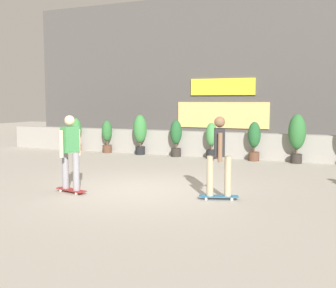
{
  "coord_description": "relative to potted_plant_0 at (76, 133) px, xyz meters",
  "views": [
    {
      "loc": [
        4.15,
        -8.32,
        2.01
      ],
      "look_at": [
        0.0,
        1.5,
        0.9
      ],
      "focal_mm": 44.51,
      "sensor_mm": 36.0,
      "label": 1
    }
  ],
  "objects": [
    {
      "name": "skater_mid_plaza",
      "position": [
        7.57,
        -5.78,
        0.2
      ],
      "size": [
        0.82,
        0.53,
        1.7
      ],
      "color": "#266699",
      "rests_on": "ground"
    },
    {
      "name": "potted_plant_0",
      "position": [
        0.0,
        0.0,
        0.0
      ],
      "size": [
        0.42,
        0.42,
        1.32
      ],
      "color": "brown",
      "rests_on": "ground"
    },
    {
      "name": "potted_plant_5",
      "position": [
        7.13,
        -0.0,
        -0.0
      ],
      "size": [
        0.42,
        0.42,
        1.31
      ],
      "color": "brown",
      "rests_on": "ground"
    },
    {
      "name": "potted_plant_4",
      "position": [
        5.64,
        -0.0,
        -0.05
      ],
      "size": [
        0.39,
        0.39,
        1.25
      ],
      "color": "black",
      "rests_on": "ground"
    },
    {
      "name": "potted_plant_1",
      "position": [
        1.43,
        -0.0,
        -0.06
      ],
      "size": [
        0.39,
        0.39,
        1.25
      ],
      "color": "brown",
      "rests_on": "ground"
    },
    {
      "name": "skater_by_wall_left",
      "position": [
        4.41,
        -6.43,
        0.2
      ],
      "size": [
        0.82,
        0.55,
        1.7
      ],
      "color": "maroon",
      "rests_on": "ground"
    },
    {
      "name": "potted_plant_2",
      "position": [
        2.86,
        -0.0,
        0.13
      ],
      "size": [
        0.51,
        0.51,
        1.49
      ],
      "color": "black",
      "rests_on": "ground"
    },
    {
      "name": "planter_wall",
      "position": [
        5.71,
        0.45,
        -0.29
      ],
      "size": [
        18.0,
        0.4,
        0.9
      ],
      "primitive_type": "cube",
      "color": "gray",
      "rests_on": "ground"
    },
    {
      "name": "building_backdrop",
      "position": [
        5.71,
        4.45,
        2.51
      ],
      "size": [
        20.0,
        2.08,
        6.5
      ],
      "color": "#4C4947",
      "rests_on": "ground"
    },
    {
      "name": "potted_plant_6",
      "position": [
        8.5,
        -0.0,
        0.19
      ],
      "size": [
        0.55,
        0.55,
        1.59
      ],
      "color": "#2D2823",
      "rests_on": "ground"
    },
    {
      "name": "ground_plane",
      "position": [
        5.71,
        -5.55,
        -0.74
      ],
      "size": [
        48.0,
        48.0,
        0.0
      ],
      "primitive_type": "plane",
      "color": "#A8A093"
    },
    {
      "name": "potted_plant_3",
      "position": [
        4.31,
        -0.0,
        -0.0
      ],
      "size": [
        0.42,
        0.42,
        1.31
      ],
      "color": "#2D2823",
      "rests_on": "ground"
    }
  ]
}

